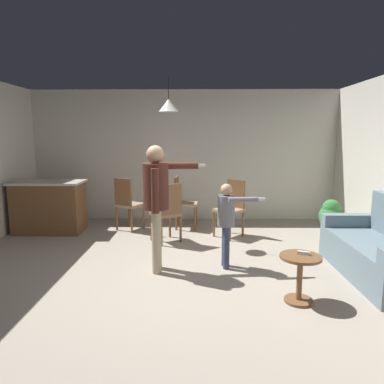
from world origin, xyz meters
The scene contains 14 objects.
ground centered at (0.00, 0.00, 0.00)m, with size 7.68×7.68×0.00m, color #9E9384.
wall_back centered at (0.00, 3.20, 1.35)m, with size 6.40×0.10×2.70m, color silver.
couch_floral centered at (2.63, 0.06, 0.33)m, with size 0.87×1.81×1.00m.
kitchen_counter centered at (-2.45, 2.07, 0.48)m, with size 1.26×0.66×0.95m.
side_table_by_couch centered at (1.38, -0.63, 0.33)m, with size 0.44×0.44×0.52m.
person_adult centered at (-0.24, 0.23, 1.03)m, with size 0.80×0.52×1.65m.
person_child centered at (0.68, 0.36, 0.71)m, with size 0.61×0.33×1.15m.
dining_chair_by_counter centered at (-0.01, 2.42, 0.55)m, with size 0.44×0.44×1.00m.
dining_chair_near_wall centered at (-0.21, 1.47, 0.55)m, with size 0.58×0.58×1.00m.
dining_chair_centre_back centered at (0.88, 1.88, 0.55)m, with size 0.59×0.59×1.00m.
dining_chair_spare centered at (-1.03, 2.22, 0.55)m, with size 0.57×0.57×1.00m.
potted_plant_corner centered at (2.67, 1.96, 0.36)m, with size 0.43×0.43×0.65m.
spare_remote_on_table centered at (1.42, -0.60, 0.54)m, with size 0.04×0.13×0.04m, color white.
ceiling_light_pendant centered at (-0.18, 1.53, 2.25)m, with size 0.32×0.32×0.55m.
Camera 1 is at (0.29, -4.20, 1.78)m, focal length 32.81 mm.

